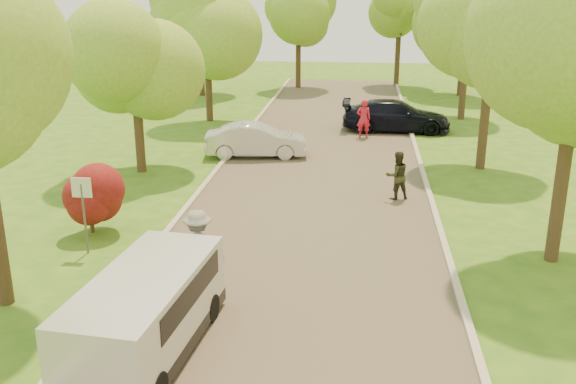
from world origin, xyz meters
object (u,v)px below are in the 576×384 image
at_px(minivan, 147,312).
at_px(skateboarder, 198,248).
at_px(longboard, 200,285).
at_px(person_olive, 397,176).
at_px(silver_sedan, 256,140).
at_px(dark_sedan, 396,116).
at_px(person_striped, 364,119).
at_px(street_sign, 83,199).

xyz_separation_m(minivan, skateboarder, (0.32, 2.87, 0.17)).
bearing_deg(longboard, person_olive, -138.16).
height_order(silver_sedan, skateboarder, skateboarder).
bearing_deg(minivan, dark_sedan, 80.00).
relative_size(person_striped, person_olive, 1.10).
bearing_deg(silver_sedan, longboard, 175.58).
bearing_deg(person_olive, minivan, 41.87).
bearing_deg(minivan, person_striped, 83.21).
distance_m(person_striped, person_olive, 9.27).
relative_size(longboard, person_olive, 0.60).
height_order(skateboarder, person_striped, skateboarder).
distance_m(minivan, longboard, 3.00).
xyz_separation_m(minivan, silver_sedan, (-0.36, 15.46, -0.19)).
height_order(minivan, silver_sedan, minivan).
relative_size(longboard, skateboarder, 0.53).
xyz_separation_m(silver_sedan, person_striped, (4.54, 4.10, 0.22)).
bearing_deg(longboard, street_sign, -40.49).
height_order(street_sign, minivan, street_sign).
distance_m(street_sign, longboard, 4.29).
distance_m(minivan, silver_sedan, 15.46).
relative_size(street_sign, longboard, 2.14).
bearing_deg(minivan, skateboarder, 88.93).
xyz_separation_m(street_sign, minivan, (3.30, -4.66, -0.66)).
distance_m(street_sign, person_olive, 10.40).
relative_size(minivan, person_olive, 2.81).
distance_m(skateboarder, person_striped, 17.13).
distance_m(street_sign, skateboarder, 4.07).
distance_m(minivan, person_striped, 20.00).
bearing_deg(street_sign, person_olive, 33.37).
bearing_deg(longboard, silver_sedan, -101.12).
relative_size(minivan, person_striped, 2.56).
distance_m(silver_sedan, dark_sedan, 8.44).
bearing_deg(person_olive, skateboarder, 35.29).
bearing_deg(skateboarder, person_striped, -117.25).
relative_size(dark_sedan, longboard, 5.28).
bearing_deg(silver_sedan, minivan, 173.82).
height_order(street_sign, silver_sedan, street_sign).
relative_size(minivan, skateboarder, 2.49).
bearing_deg(skateboarder, longboard, -59.23).
height_order(street_sign, dark_sedan, street_sign).
xyz_separation_m(dark_sedan, person_olive, (-0.44, -10.86, 0.07)).
height_order(dark_sedan, person_striped, person_striped).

